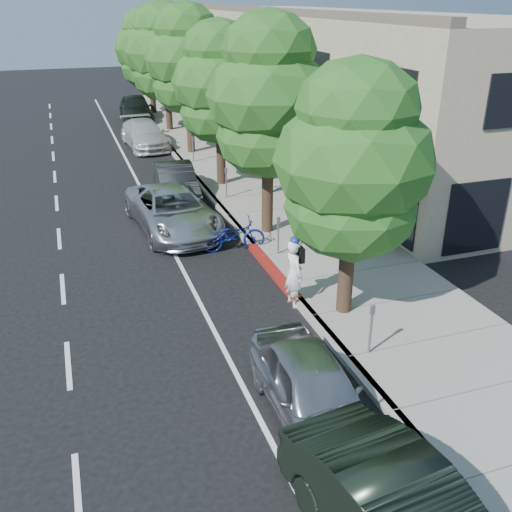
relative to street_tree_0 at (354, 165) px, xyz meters
name	(u,v)px	position (x,y,z in m)	size (l,w,h in m)	color
ground	(285,287)	(-0.90, 2.00, -4.13)	(120.00, 120.00, 0.00)	black
sidewalk	(266,195)	(1.40, 10.00, -4.06)	(4.60, 56.00, 0.15)	gray
curb	(214,200)	(-0.90, 10.00, -4.06)	(0.30, 56.00, 0.15)	#9E998E
curb_red_segment	(273,270)	(-0.90, 3.00, -4.06)	(0.32, 4.00, 0.15)	maroon
storefront_building	(325,76)	(8.70, 20.00, -0.63)	(10.00, 36.00, 7.00)	#C0B294
street_tree_0	(354,165)	(0.00, 0.00, 0.00)	(3.94, 3.94, 6.65)	black
street_tree_1	(268,99)	(0.00, 6.00, 0.62)	(4.10, 4.10, 7.52)	black
street_tree_2	(219,84)	(0.00, 12.00, 0.30)	(4.01, 4.01, 7.07)	black
street_tree_3	(187,61)	(0.00, 18.00, 0.67)	(4.35, 4.35, 7.66)	black
street_tree_4	(165,53)	(0.00, 24.00, 0.55)	(4.95, 4.95, 7.68)	black
street_tree_5	(149,49)	(0.00, 30.00, 0.31)	(4.81, 4.81, 7.31)	black
cyclist	(294,273)	(-1.06, 0.95, -3.17)	(0.70, 0.46, 1.92)	white
bicycle	(233,235)	(-1.58, 5.00, -3.57)	(0.75, 2.16, 1.13)	navy
silver_suv	(172,210)	(-3.10, 7.50, -3.37)	(2.51, 5.45, 1.52)	silver
dark_sedan	(176,182)	(-2.26, 11.00, -3.42)	(1.51, 4.34, 1.43)	black
white_pickup	(145,134)	(-2.11, 20.40, -3.40)	(2.05, 5.03, 1.46)	silver
dark_suv_far	(136,108)	(-1.51, 28.08, -3.27)	(2.04, 5.07, 1.73)	black
near_car_a	(312,389)	(-2.50, -3.50, -3.43)	(1.67, 4.15, 1.41)	#A9A9AE
pedestrian	(265,175)	(1.39, 10.06, -3.20)	(0.76, 0.59, 1.56)	black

